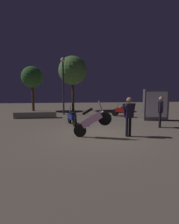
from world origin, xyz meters
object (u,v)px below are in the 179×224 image
(motorcycle_pink_foreground, at_px, (92,121))
(person_rider_beside, at_px, (161,109))
(motorcycle_blue_parked_left, at_px, (72,118))
(motorcycle_red_parked_right, at_px, (122,111))
(kiosk_billboard, at_px, (156,105))
(person_bystander_far, at_px, (129,113))
(streetlamp_near, at_px, (63,78))

(motorcycle_pink_foreground, height_order, person_rider_beside, person_rider_beside)
(motorcycle_blue_parked_left, bearing_deg, person_rider_beside, -119.53)
(motorcycle_blue_parked_left, distance_m, person_rider_beside, 5.00)
(motorcycle_red_parked_right, relative_size, kiosk_billboard, 0.64)
(motorcycle_red_parked_right, distance_m, kiosk_billboard, 2.59)
(motorcycle_blue_parked_left, distance_m, person_bystander_far, 3.82)
(motorcycle_blue_parked_left, bearing_deg, kiosk_billboard, -95.11)
(person_bystander_far, relative_size, streetlamp_near, 0.38)
(motorcycle_blue_parked_left, xyz_separation_m, kiosk_billboard, (5.65, 0.99, 0.61))
(streetlamp_near, bearing_deg, motorcycle_red_parked_right, -20.90)
(person_rider_beside, bearing_deg, streetlamp_near, -13.34)
(motorcycle_red_parked_right, xyz_separation_m, person_bystander_far, (-1.38, -5.61, 0.61))
(motorcycle_blue_parked_left, xyz_separation_m, motorcycle_red_parked_right, (3.84, 2.74, 0.00))
(motorcycle_red_parked_right, bearing_deg, motorcycle_pink_foreground, 101.52)
(motorcycle_red_parked_right, distance_m, person_rider_beside, 4.14)
(motorcycle_red_parked_right, relative_size, person_bystander_far, 0.77)
(motorcycle_red_parked_right, bearing_deg, kiosk_billboard, 175.43)
(motorcycle_blue_parked_left, height_order, person_bystander_far, person_bystander_far)
(person_bystander_far, bearing_deg, motorcycle_red_parked_right, -27.76)
(motorcycle_blue_parked_left, xyz_separation_m, person_rider_beside, (4.80, -1.24, 0.58))
(motorcycle_pink_foreground, bearing_deg, motorcycle_red_parked_right, 83.12)
(kiosk_billboard, bearing_deg, person_rider_beside, 78.33)
(motorcycle_pink_foreground, bearing_deg, person_bystander_far, 22.88)
(kiosk_billboard, bearing_deg, motorcycle_red_parked_right, -35.12)
(person_rider_beside, distance_m, kiosk_billboard, 2.39)
(person_rider_beside, bearing_deg, person_bystander_far, 67.70)
(motorcycle_red_parked_right, height_order, kiosk_billboard, kiosk_billboard)
(motorcycle_pink_foreground, relative_size, motorcycle_red_parked_right, 1.22)
(streetlamp_near, bearing_deg, kiosk_billboard, -28.90)
(motorcycle_red_parked_right, distance_m, streetlamp_near, 5.40)
(motorcycle_red_parked_right, xyz_separation_m, streetlamp_near, (-4.46, 1.70, 2.53))
(person_bystander_far, bearing_deg, motorcycle_pink_foreground, 77.77)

